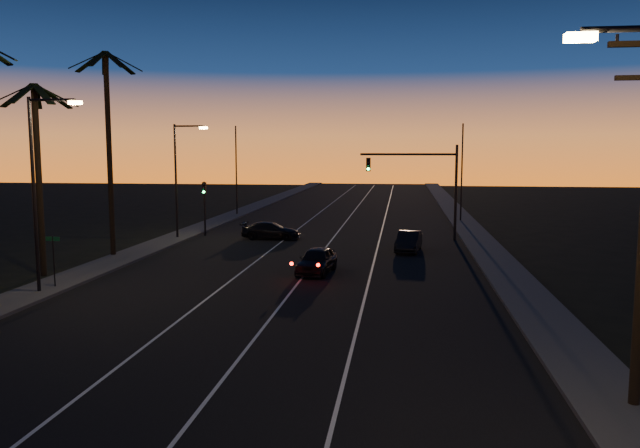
# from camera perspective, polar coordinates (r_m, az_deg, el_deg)

# --- Properties ---
(road) EXTENTS (20.00, 170.00, 0.01)m
(road) POSITION_cam_1_polar(r_m,az_deg,el_deg) (37.34, -1.23, -3.43)
(road) COLOR black
(road) RESTS_ON ground
(sidewalk_left) EXTENTS (2.40, 170.00, 0.16)m
(sidewalk_left) POSITION_cam_1_polar(r_m,az_deg,el_deg) (40.54, -17.09, -2.81)
(sidewalk_left) COLOR #3B3C39
(sidewalk_left) RESTS_ON ground
(sidewalk_right) EXTENTS (2.40, 170.00, 0.16)m
(sidewalk_right) POSITION_cam_1_polar(r_m,az_deg,el_deg) (37.33, 16.06, -3.59)
(sidewalk_right) COLOR #3B3C39
(sidewalk_right) RESTS_ON ground
(lane_stripe_left) EXTENTS (0.12, 160.00, 0.01)m
(lane_stripe_left) POSITION_cam_1_polar(r_m,az_deg,el_deg) (37.90, -5.72, -3.29)
(lane_stripe_left) COLOR silver
(lane_stripe_left) RESTS_ON road
(lane_stripe_mid) EXTENTS (0.12, 160.00, 0.01)m
(lane_stripe_mid) POSITION_cam_1_polar(r_m,az_deg,el_deg) (37.27, -0.47, -3.43)
(lane_stripe_mid) COLOR silver
(lane_stripe_mid) RESTS_ON road
(lane_stripe_right) EXTENTS (0.12, 160.00, 0.01)m
(lane_stripe_right) POSITION_cam_1_polar(r_m,az_deg,el_deg) (36.95, 4.93, -3.55)
(lane_stripe_right) COLOR silver
(lane_stripe_right) RESTS_ON road
(palm_mid) EXTENTS (4.25, 4.16, 10.03)m
(palm_mid) POSITION_cam_1_polar(r_m,az_deg,el_deg) (35.66, -24.41, 5.57)
(palm_mid) COLOR black
(palm_mid) RESTS_ON ground
(palm_far) EXTENTS (4.25, 4.16, 12.53)m
(palm_far) POSITION_cam_1_polar(r_m,az_deg,el_deg) (40.44, -18.77, 7.82)
(palm_far) COLOR black
(palm_far) RESTS_ON ground
(streetlight_left_near) EXTENTS (2.55, 0.26, 9.00)m
(streetlight_left_near) POSITION_cam_1_polar(r_m,az_deg,el_deg) (30.97, -24.29, 3.75)
(streetlight_left_near) COLOR black
(streetlight_left_near) RESTS_ON ground
(streetlight_left_far) EXTENTS (2.55, 0.26, 8.50)m
(streetlight_left_far) POSITION_cam_1_polar(r_m,az_deg,el_deg) (47.23, -12.70, 4.73)
(streetlight_left_far) COLOR black
(streetlight_left_far) RESTS_ON ground
(street_sign) EXTENTS (0.70, 0.06, 2.60)m
(street_sign) POSITION_cam_1_polar(r_m,az_deg,el_deg) (32.24, -23.18, -2.66)
(street_sign) COLOR black
(street_sign) RESTS_ON ground
(signal_mast) EXTENTS (7.10, 0.41, 7.00)m
(signal_mast) POSITION_cam_1_polar(r_m,az_deg,el_deg) (46.37, 9.44, 4.43)
(signal_mast) COLOR black
(signal_mast) RESTS_ON ground
(signal_post) EXTENTS (0.28, 0.37, 4.20)m
(signal_post) POSITION_cam_1_polar(r_m,az_deg,el_deg) (48.84, -10.53, 2.30)
(signal_post) COLOR black
(signal_post) RESTS_ON ground
(far_pole_left) EXTENTS (0.14, 0.14, 9.00)m
(far_pole_left) POSITION_cam_1_polar(r_m,az_deg,el_deg) (63.55, -7.66, 4.83)
(far_pole_left) COLOR black
(far_pole_left) RESTS_ON ground
(far_pole_right) EXTENTS (0.14, 0.14, 9.00)m
(far_pole_right) POSITION_cam_1_polar(r_m,az_deg,el_deg) (58.61, 12.83, 4.56)
(far_pole_right) COLOR black
(far_pole_right) RESTS_ON ground
(lead_car) EXTENTS (2.10, 4.70, 1.39)m
(lead_car) POSITION_cam_1_polar(r_m,az_deg,el_deg) (33.71, -0.30, -3.34)
(lead_car) COLOR black
(lead_car) RESTS_ON road
(right_car) EXTENTS (1.89, 4.14, 1.31)m
(right_car) POSITION_cam_1_polar(r_m,az_deg,el_deg) (41.19, 8.12, -1.60)
(right_car) COLOR black
(right_car) RESTS_ON road
(cross_car) EXTENTS (4.39, 1.84, 1.27)m
(cross_car) POSITION_cam_1_polar(r_m,az_deg,el_deg) (46.58, -4.53, -0.60)
(cross_car) COLOR black
(cross_car) RESTS_ON road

